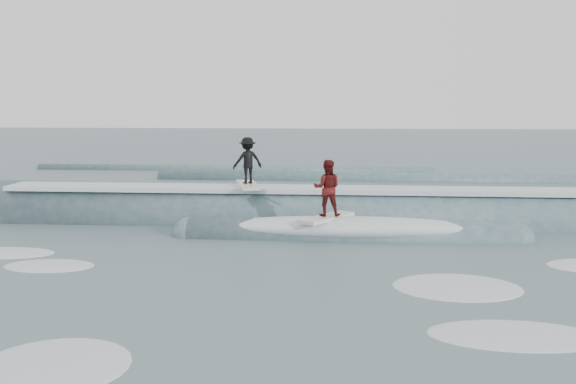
{
  "coord_description": "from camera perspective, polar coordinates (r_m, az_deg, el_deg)",
  "views": [
    {
      "loc": [
        1.57,
        -12.8,
        3.73
      ],
      "look_at": [
        0.0,
        5.9,
        1.1
      ],
      "focal_mm": 40.0,
      "sensor_mm": 36.0,
      "label": 1
    }
  ],
  "objects": [
    {
      "name": "far_swells",
      "position": [
        30.9,
        -1.99,
        1.03
      ],
      "size": [
        33.29,
        8.65,
        0.8
      ],
      "color": "#36525B",
      "rests_on": "ground"
    },
    {
      "name": "breaking_wave",
      "position": [
        19.73,
        1.0,
        -2.78
      ],
      "size": [
        21.0,
        3.83,
        2.1
      ],
      "color": "#36525B",
      "rests_on": "ground"
    },
    {
      "name": "surfer_black",
      "position": [
        20.01,
        -3.61,
        2.53
      ],
      "size": [
        1.07,
        2.07,
        1.54
      ],
      "color": "silver",
      "rests_on": "ground"
    },
    {
      "name": "surfer_red",
      "position": [
        17.68,
        3.49,
        0.0
      ],
      "size": [
        1.56,
        1.97,
        1.66
      ],
      "color": "silver",
      "rests_on": "ground"
    },
    {
      "name": "ground",
      "position": [
        13.43,
        -2.13,
        -8.15
      ],
      "size": [
        160.0,
        160.0,
        0.0
      ],
      "primitive_type": "plane",
      "color": "#435661",
      "rests_on": "ground"
    },
    {
      "name": "whitewater",
      "position": [
        12.87,
        2.85,
        -8.88
      ],
      "size": [
        16.88,
        8.28,
        0.1
      ],
      "color": "white",
      "rests_on": "ground"
    }
  ]
}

